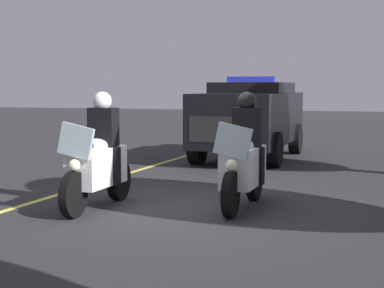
# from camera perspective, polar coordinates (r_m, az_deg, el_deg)

# --- Properties ---
(ground_plane) EXTENTS (80.00, 80.00, 0.00)m
(ground_plane) POSITION_cam_1_polar(r_m,az_deg,el_deg) (9.65, -1.12, -5.62)
(ground_plane) COLOR #28282B
(lane_stripe_center) EXTENTS (48.00, 0.12, 0.01)m
(lane_stripe_center) POSITION_cam_1_polar(r_m,az_deg,el_deg) (10.64, -12.88, -4.72)
(lane_stripe_center) COLOR #E0D14C
(lane_stripe_center) RESTS_ON ground
(police_motorcycle_lead_left) EXTENTS (2.14, 0.57, 1.72)m
(police_motorcycle_lead_left) POSITION_cam_1_polar(r_m,az_deg,el_deg) (9.59, -8.32, -1.51)
(police_motorcycle_lead_left) COLOR black
(police_motorcycle_lead_left) RESTS_ON ground
(police_motorcycle_lead_right) EXTENTS (2.14, 0.57, 1.72)m
(police_motorcycle_lead_right) POSITION_cam_1_polar(r_m,az_deg,el_deg) (9.53, 4.60, -1.52)
(police_motorcycle_lead_right) COLOR black
(police_motorcycle_lead_right) RESTS_ON ground
(police_suv) EXTENTS (4.94, 2.14, 2.05)m
(police_suv) POSITION_cam_1_polar(r_m,az_deg,el_deg) (16.15, 5.18, 2.47)
(police_suv) COLOR black
(police_suv) RESTS_ON ground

